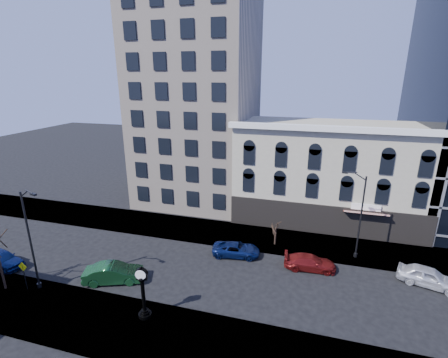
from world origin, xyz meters
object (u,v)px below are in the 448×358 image
(street_clock, at_px, (143,294))
(warning_sign, at_px, (24,271))
(car_near_a, at_px, (2,259))
(car_near_b, at_px, (114,273))
(street_lamp_near, at_px, (29,214))

(street_clock, height_order, warning_sign, street_clock)
(car_near_a, bearing_deg, car_near_b, -76.43)
(car_near_b, bearing_deg, car_near_a, 72.83)
(street_lamp_near, distance_m, car_near_a, 9.43)
(warning_sign, distance_m, car_near_a, 5.86)
(street_clock, relative_size, car_near_a, 0.91)
(street_clock, bearing_deg, warning_sign, 168.36)
(street_clock, xyz_separation_m, warning_sign, (-11.26, 0.18, -0.15))
(street_lamp_near, xyz_separation_m, warning_sign, (-1.46, -0.31, -5.19))
(street_clock, xyz_separation_m, car_near_b, (-4.84, 3.30, -1.23))
(street_clock, distance_m, warning_sign, 11.26)
(street_clock, distance_m, car_near_a, 16.77)
(warning_sign, distance_m, car_near_b, 7.22)
(street_lamp_near, relative_size, car_near_a, 1.95)
(street_clock, bearing_deg, car_near_a, 160.76)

